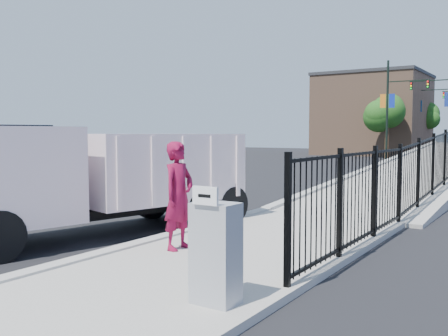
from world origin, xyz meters
The scene contains 15 objects.
ground centered at (0.00, 0.00, 0.00)m, with size 120.00×120.00×0.00m, color black.
sidewalk centered at (1.93, -2.00, 0.06)m, with size 3.55×12.00×0.12m, color #9E998E.
curb centered at (0.00, -2.00, 0.08)m, with size 0.30×12.00×0.16m, color #ADAAA3.
ramp centered at (2.12, 16.00, 0.00)m, with size 3.95×24.00×1.70m, color #9E998E.
truck centered at (-1.70, -0.60, 1.34)m, with size 3.81×7.30×2.39m.
worker centered at (0.92, -1.05, 1.10)m, with size 0.71×0.47×1.95m, color maroon.
utility_cabinet centered at (3.10, -3.08, 0.75)m, with size 0.55×0.40×1.25m, color gray.
arrow_sign centered at (3.10, -3.30, 1.48)m, with size 0.35×0.04×0.22m, color white.
debris centered at (2.84, -2.83, 0.17)m, with size 0.37×0.37×0.09m, color silver.
light_pole_0 centered at (-4.22, 32.69, 4.36)m, with size 3.77×0.22×8.00m.
light_pole_1 centered at (-0.14, 33.43, 4.36)m, with size 3.77×0.22×8.00m.
light_pole_2 centered at (-4.16, 42.42, 4.36)m, with size 3.77×0.22×8.00m.
tree_0 centered at (-5.54, 36.55, 3.97)m, with size 3.07×3.07×5.54m.
tree_2 centered at (-4.26, 46.93, 3.93)m, with size 2.40×2.40×5.20m.
building centered at (-9.00, 44.00, 4.00)m, with size 10.00×10.00×8.00m, color #8C664C.
Camera 1 is at (6.49, -8.07, 2.22)m, focal length 40.00 mm.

